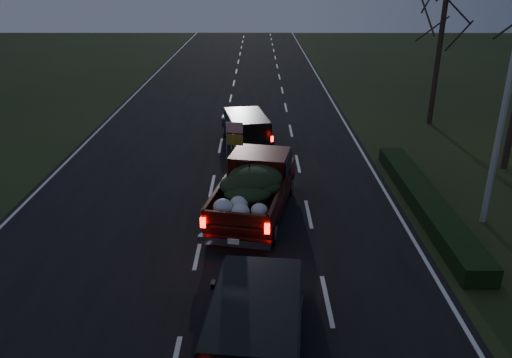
# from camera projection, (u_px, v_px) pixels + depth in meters

# --- Properties ---
(ground) EXTENTS (120.00, 120.00, 0.00)m
(ground) POSITION_uv_depth(u_px,v_px,m) (198.00, 251.00, 15.20)
(ground) COLOR black
(ground) RESTS_ON ground
(road_asphalt) EXTENTS (14.00, 120.00, 0.02)m
(road_asphalt) POSITION_uv_depth(u_px,v_px,m) (198.00, 251.00, 15.19)
(road_asphalt) COLOR black
(road_asphalt) RESTS_ON ground
(hedge_row) EXTENTS (1.00, 10.00, 0.60)m
(hedge_row) POSITION_uv_depth(u_px,v_px,m) (425.00, 201.00, 17.84)
(hedge_row) COLOR black
(hedge_row) RESTS_ON ground
(bare_tree_far) EXTENTS (3.60, 3.60, 7.00)m
(bare_tree_far) POSITION_uv_depth(u_px,v_px,m) (442.00, 27.00, 26.11)
(bare_tree_far) COLOR black
(bare_tree_far) RESTS_ON ground
(pickup_truck) EXTENTS (3.15, 5.88, 2.93)m
(pickup_truck) POSITION_uv_depth(u_px,v_px,m) (255.00, 185.00, 17.16)
(pickup_truck) COLOR #3E0E08
(pickup_truck) RESTS_ON ground
(lead_suv) EXTENTS (2.63, 4.67, 1.27)m
(lead_suv) POSITION_uv_depth(u_px,v_px,m) (246.00, 126.00, 24.18)
(lead_suv) COLOR black
(lead_suv) RESTS_ON ground
(rear_suv) EXTENTS (2.36, 4.73, 1.31)m
(rear_suv) POSITION_uv_depth(u_px,v_px,m) (256.00, 321.00, 10.60)
(rear_suv) COLOR black
(rear_suv) RESTS_ON ground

